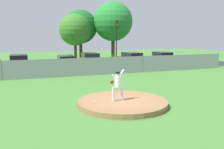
{
  "coord_description": "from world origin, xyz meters",
  "views": [
    {
      "loc": [
        -4.86,
        -11.37,
        3.58
      ],
      "look_at": [
        0.4,
        2.62,
        1.21
      ],
      "focal_mm": 39.28,
      "sensor_mm": 36.0,
      "label": 1
    }
  ],
  "objects_px": {
    "parked_car_navy": "(66,63)",
    "parked_car_charcoal": "(162,59)",
    "traffic_light_far": "(117,35)",
    "baseball": "(95,101)",
    "pitcher_youth": "(118,83)",
    "parked_car_burgundy": "(19,64)",
    "parked_car_silver": "(90,61)",
    "parked_car_red": "(132,60)"
  },
  "relations": [
    {
      "from": "parked_car_navy",
      "to": "parked_car_charcoal",
      "type": "distance_m",
      "value": 11.53
    },
    {
      "from": "parked_car_charcoal",
      "to": "traffic_light_far",
      "type": "relative_size",
      "value": 0.74
    },
    {
      "from": "baseball",
      "to": "parked_car_navy",
      "type": "xyz_separation_m",
      "value": [
        1.03,
        13.98,
        0.45
      ]
    },
    {
      "from": "pitcher_youth",
      "to": "parked_car_burgundy",
      "type": "height_order",
      "value": "pitcher_youth"
    },
    {
      "from": "parked_car_charcoal",
      "to": "parked_car_silver",
      "type": "distance_m",
      "value": 8.78
    },
    {
      "from": "parked_car_red",
      "to": "traffic_light_far",
      "type": "bearing_deg",
      "value": 93.66
    },
    {
      "from": "traffic_light_far",
      "to": "parked_car_silver",
      "type": "bearing_deg",
      "value": -139.21
    },
    {
      "from": "baseball",
      "to": "traffic_light_far",
      "type": "relative_size",
      "value": 0.01
    },
    {
      "from": "traffic_light_far",
      "to": "baseball",
      "type": "bearing_deg",
      "value": -114.65
    },
    {
      "from": "baseball",
      "to": "traffic_light_far",
      "type": "bearing_deg",
      "value": 65.35
    },
    {
      "from": "parked_car_red",
      "to": "parked_car_navy",
      "type": "bearing_deg",
      "value": -175.97
    },
    {
      "from": "baseball",
      "to": "pitcher_youth",
      "type": "bearing_deg",
      "value": -4.94
    },
    {
      "from": "parked_car_burgundy",
      "to": "parked_car_silver",
      "type": "height_order",
      "value": "parked_car_burgundy"
    },
    {
      "from": "pitcher_youth",
      "to": "parked_car_silver",
      "type": "xyz_separation_m",
      "value": [
        2.65,
        14.69,
        -0.37
      ]
    },
    {
      "from": "traffic_light_far",
      "to": "parked_car_navy",
      "type": "bearing_deg",
      "value": -147.94
    },
    {
      "from": "pitcher_youth",
      "to": "parked_car_navy",
      "type": "height_order",
      "value": "pitcher_youth"
    },
    {
      "from": "pitcher_youth",
      "to": "parked_car_navy",
      "type": "distance_m",
      "value": 14.09
    },
    {
      "from": "pitcher_youth",
      "to": "baseball",
      "type": "bearing_deg",
      "value": 175.06
    },
    {
      "from": "parked_car_navy",
      "to": "parked_car_silver",
      "type": "distance_m",
      "value": 2.85
    },
    {
      "from": "parked_car_burgundy",
      "to": "parked_car_charcoal",
      "type": "xyz_separation_m",
      "value": [
        16.11,
        -0.71,
        -0.04
      ]
    },
    {
      "from": "parked_car_navy",
      "to": "parked_car_red",
      "type": "height_order",
      "value": "parked_car_red"
    },
    {
      "from": "parked_car_navy",
      "to": "parked_car_silver",
      "type": "bearing_deg",
      "value": 12.39
    },
    {
      "from": "pitcher_youth",
      "to": "traffic_light_far",
      "type": "height_order",
      "value": "traffic_light_far"
    },
    {
      "from": "baseball",
      "to": "parked_car_red",
      "type": "xyz_separation_m",
      "value": [
        8.85,
        14.53,
        0.5
      ]
    },
    {
      "from": "baseball",
      "to": "parked_car_burgundy",
      "type": "relative_size",
      "value": 0.02
    },
    {
      "from": "parked_car_burgundy",
      "to": "parked_car_red",
      "type": "bearing_deg",
      "value": -0.08
    },
    {
      "from": "pitcher_youth",
      "to": "traffic_light_far",
      "type": "xyz_separation_m",
      "value": [
        7.42,
        18.82,
        2.53
      ]
    },
    {
      "from": "parked_car_navy",
      "to": "baseball",
      "type": "bearing_deg",
      "value": -94.23
    },
    {
      "from": "parked_car_red",
      "to": "pitcher_youth",
      "type": "bearing_deg",
      "value": -117.72
    },
    {
      "from": "pitcher_youth",
      "to": "parked_car_burgundy",
      "type": "relative_size",
      "value": 0.36
    },
    {
      "from": "pitcher_youth",
      "to": "parked_car_silver",
      "type": "bearing_deg",
      "value": 79.79
    },
    {
      "from": "pitcher_youth",
      "to": "traffic_light_far",
      "type": "relative_size",
      "value": 0.29
    },
    {
      "from": "parked_car_red",
      "to": "parked_car_charcoal",
      "type": "bearing_deg",
      "value": -10.6
    },
    {
      "from": "parked_car_navy",
      "to": "parked_car_red",
      "type": "xyz_separation_m",
      "value": [
        7.82,
        0.55,
        0.05
      ]
    },
    {
      "from": "parked_car_navy",
      "to": "parked_car_burgundy",
      "type": "bearing_deg",
      "value": 172.92
    },
    {
      "from": "parked_car_charcoal",
      "to": "parked_car_silver",
      "type": "relative_size",
      "value": 0.93
    },
    {
      "from": "parked_car_burgundy",
      "to": "parked_car_red",
      "type": "relative_size",
      "value": 0.97
    },
    {
      "from": "parked_car_red",
      "to": "traffic_light_far",
      "type": "relative_size",
      "value": 0.85
    },
    {
      "from": "parked_car_navy",
      "to": "parked_car_red",
      "type": "bearing_deg",
      "value": 4.03
    },
    {
      "from": "parked_car_charcoal",
      "to": "parked_car_red",
      "type": "distance_m",
      "value": 3.77
    },
    {
      "from": "parked_car_silver",
      "to": "traffic_light_far",
      "type": "distance_m",
      "value": 6.94
    },
    {
      "from": "traffic_light_far",
      "to": "parked_car_charcoal",
      "type": "bearing_deg",
      "value": -50.81
    }
  ]
}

